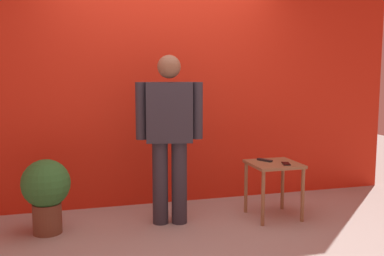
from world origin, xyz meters
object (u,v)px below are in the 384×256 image
at_px(standing_person, 169,131).
at_px(tv_remote, 265,160).
at_px(side_table, 274,172).
at_px(potted_plant, 46,190).
at_px(cell_phone, 286,164).

relative_size(standing_person, tv_remote, 9.59).
relative_size(side_table, potted_plant, 0.82).
xyz_separation_m(tv_remote, potted_plant, (-2.14, 0.04, -0.17)).
bearing_deg(cell_phone, standing_person, -173.22).
height_order(cell_phone, potted_plant, potted_plant).
bearing_deg(cell_phone, side_table, 146.18).
distance_m(cell_phone, potted_plant, 2.30).
bearing_deg(tv_remote, standing_person, 152.01).
relative_size(cell_phone, tv_remote, 0.85).
distance_m(standing_person, side_table, 1.15).
bearing_deg(side_table, cell_phone, -50.79).
bearing_deg(standing_person, side_table, -5.69).
distance_m(standing_person, tv_remote, 1.05).
height_order(standing_person, cell_phone, standing_person).
xyz_separation_m(side_table, potted_plant, (-2.20, 0.14, -0.06)).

